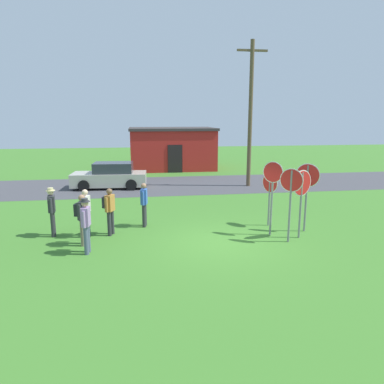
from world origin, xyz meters
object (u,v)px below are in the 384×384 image
Objects in this scene: parked_car_on_street at (110,176)px; person_in_teal at (86,223)px; utility_pole at (250,112)px; person_holding_notes at (52,209)px; person_on_left at (82,216)px; person_with_sunhat at (109,208)px; person_near_signs at (86,210)px; person_in_blue at (144,202)px; stop_sign_low_front at (307,185)px; stop_sign_rear_right at (272,185)px; stop_sign_center_cluster at (270,189)px; stop_sign_leaning_right at (291,192)px; stop_sign_rear_left at (302,191)px.

person_in_teal is (0.03, -10.69, 0.30)m from parked_car_on_street.
utility_pole is 9.11m from parked_car_on_street.
person_on_left is (1.17, -1.08, -0.00)m from person_holding_notes.
person_near_signs is (-0.80, -0.06, -0.03)m from person_with_sunhat.
person_on_left is 0.86m from person_near_signs.
person_in_blue is at bearing 34.88° from person_with_sunhat.
person_in_blue is (-5.81, 1.49, -0.79)m from stop_sign_low_front.
stop_sign_rear_right is 1.56× the size of person_in_blue.
stop_sign_center_cluster reaches higher than person_in_blue.
person_in_teal is 1.03× the size of person_near_signs.
stop_sign_leaning_right is (-1.71, -10.03, -2.70)m from utility_pole.
stop_sign_leaning_right is 8.19m from person_holding_notes.
stop_sign_center_cluster is 1.23× the size of person_near_signs.
stop_sign_leaning_right is 0.95× the size of stop_sign_rear_right.
person_near_signs is at bearing 166.74° from stop_sign_leaning_right.
person_holding_notes is at bearing 167.13° from stop_sign_leaning_right.
person_in_blue and person_near_signs have the same top height.
utility_pole is 8.81m from stop_sign_center_cluster.
stop_sign_rear_right is at bearing 0.82° from person_on_left.
person_in_teal is (-7.61, -1.09, -0.76)m from stop_sign_low_front.
stop_sign_low_front is 1.49× the size of person_on_left.
parked_car_on_street is at bearing 122.56° from stop_sign_rear_right.
stop_sign_center_cluster reaches higher than person_holding_notes.
person_in_teal is (-6.55, -0.06, -0.73)m from stop_sign_leaning_right.
stop_sign_rear_right reaches higher than parked_car_on_street.
stop_sign_leaning_right is 5.43m from person_in_blue.
person_in_teal is 2.35m from person_holding_notes.
person_in_teal is at bearing -82.22° from person_near_signs.
stop_sign_rear_left is at bearing -127.64° from stop_sign_low_front.
person_in_teal is at bearing -176.59° from stop_sign_rear_left.
person_in_blue is at bearing 41.18° from person_on_left.
stop_sign_low_front is 1.49× the size of person_near_signs.
parked_car_on_street is at bearing 88.82° from person_on_left.
utility_pole is at bearing 47.58° from person_on_left.
stop_sign_center_cluster is (-1.06, 0.89, -0.32)m from stop_sign_low_front.
person_in_blue is (1.80, 2.57, -0.03)m from person_in_teal.
person_near_signs is at bearing -175.63° from person_with_sunhat.
stop_sign_low_front is at bearing -5.00° from person_holding_notes.
person_holding_notes is at bearing 126.79° from person_in_teal.
person_in_teal is at bearing -163.18° from stop_sign_center_cluster.
stop_sign_rear_left is at bearing -2.92° from person_on_left.
stop_sign_leaning_right reaches higher than stop_sign_rear_left.
stop_sign_rear_right reaches higher than stop_sign_low_front.
stop_sign_rear_left is (0.54, -1.56, 0.23)m from stop_sign_center_cluster.
stop_sign_rear_right is 6.56m from person_near_signs.
person_in_blue is at bearing 12.25° from person_holding_notes.
parked_car_on_street is 2.53× the size of person_holding_notes.
stop_sign_rear_right is 1.51× the size of person_in_teal.
stop_sign_low_front is at bearing -14.34° from person_in_blue.
stop_sign_leaning_right is 1.44× the size of person_holding_notes.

